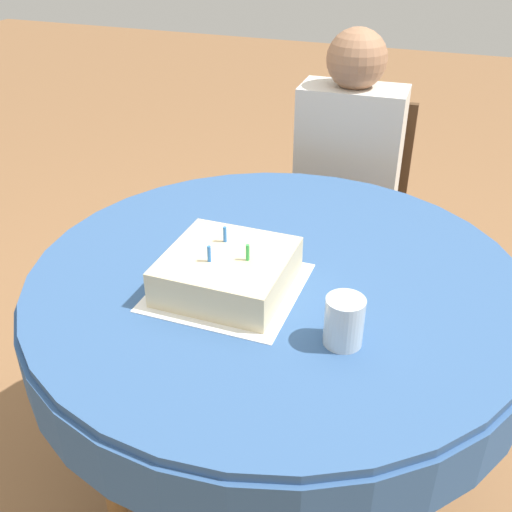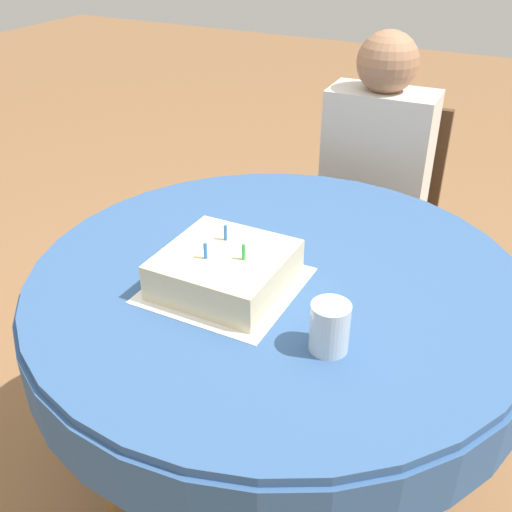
{
  "view_description": "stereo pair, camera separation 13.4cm",
  "coord_description": "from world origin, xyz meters",
  "px_view_note": "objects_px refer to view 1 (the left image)",
  "views": [
    {
      "loc": [
        0.36,
        -1.1,
        1.49
      ],
      "look_at": [
        -0.04,
        -0.03,
        0.8
      ],
      "focal_mm": 42.0,
      "sensor_mm": 36.0,
      "label": 1
    },
    {
      "loc": [
        0.48,
        -1.05,
        1.49
      ],
      "look_at": [
        -0.04,
        -0.03,
        0.8
      ],
      "focal_mm": 42.0,
      "sensor_mm": 36.0,
      "label": 2
    }
  ],
  "objects_px": {
    "person": "(346,170)",
    "birthday_cake": "(228,271)",
    "chair": "(347,212)",
    "drinking_glass": "(344,321)"
  },
  "relations": [
    {
      "from": "chair",
      "to": "person",
      "type": "relative_size",
      "value": 0.75
    },
    {
      "from": "birthday_cake",
      "to": "chair",
      "type": "bearing_deg",
      "value": 86.5
    },
    {
      "from": "chair",
      "to": "drinking_glass",
      "type": "xyz_separation_m",
      "value": [
        0.22,
        -1.08,
        0.33
      ]
    },
    {
      "from": "birthday_cake",
      "to": "person",
      "type": "bearing_deg",
      "value": 85.91
    },
    {
      "from": "chair",
      "to": "drinking_glass",
      "type": "distance_m",
      "value": 1.15
    },
    {
      "from": "person",
      "to": "birthday_cake",
      "type": "height_order",
      "value": "person"
    },
    {
      "from": "person",
      "to": "birthday_cake",
      "type": "distance_m",
      "value": 0.9
    },
    {
      "from": "chair",
      "to": "birthday_cake",
      "type": "height_order",
      "value": "birthday_cake"
    },
    {
      "from": "person",
      "to": "drinking_glass",
      "type": "height_order",
      "value": "person"
    },
    {
      "from": "person",
      "to": "drinking_glass",
      "type": "xyz_separation_m",
      "value": [
        0.22,
        -0.99,
        0.12
      ]
    }
  ]
}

